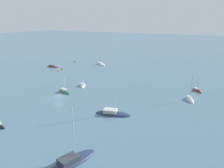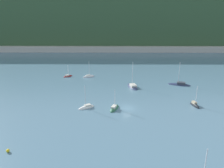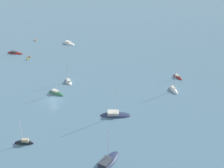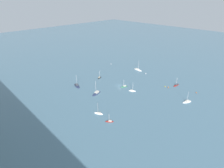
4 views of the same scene
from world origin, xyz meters
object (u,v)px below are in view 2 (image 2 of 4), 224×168
object	(u,v)px
sailboat_2	(89,77)
sailboat_5	(114,109)
sailboat_6	(68,76)
mooring_buoy_4	(8,151)
sailboat_0	(133,87)
sailboat_7	(195,106)
sailboat_4	(179,84)
sailboat_1	(86,108)

from	to	relation	value
sailboat_2	sailboat_5	bearing A→B (deg)	-99.91
sailboat_6	mooring_buoy_4	bearing A→B (deg)	-133.25
sailboat_0	sailboat_7	xyz separation A→B (m)	(17.74, -18.52, -0.01)
sailboat_6	mooring_buoy_4	xyz separation A→B (m)	(-0.49, -57.95, 0.25)
sailboat_0	sailboat_5	size ratio (longest dim) A/B	1.52
sailboat_0	sailboat_5	bearing A→B (deg)	146.94
sailboat_4	sailboat_7	distance (m)	21.59
sailboat_2	sailboat_4	bearing A→B (deg)	-44.85
sailboat_0	sailboat_4	world-z (taller)	sailboat_0
sailboat_1	sailboat_4	bearing A→B (deg)	179.67
sailboat_4	sailboat_7	world-z (taller)	sailboat_4
sailboat_2	sailboat_6	xyz separation A→B (m)	(-9.63, 0.53, 0.02)
sailboat_1	sailboat_2	distance (m)	34.96
sailboat_2	mooring_buoy_4	bearing A→B (deg)	-128.08
sailboat_0	sailboat_1	distance (m)	25.62
sailboat_0	sailboat_5	xyz separation A→B (m)	(-7.12, -21.07, -0.05)
sailboat_1	sailboat_5	world-z (taller)	sailboat_1
sailboat_4	sailboat_5	distance (m)	35.68
sailboat_5	sailboat_7	distance (m)	25.00
sailboat_2	sailboat_4	world-z (taller)	sailboat_4
sailboat_1	sailboat_4	size ratio (longest dim) A/B	0.79
sailboat_2	sailboat_7	world-z (taller)	sailboat_2
sailboat_0	sailboat_4	size ratio (longest dim) A/B	1.06
sailboat_0	sailboat_7	distance (m)	25.65
sailboat_0	mooring_buoy_4	bearing A→B (deg)	131.67
sailboat_0	sailboat_1	bearing A→B (deg)	128.18
sailboat_2	sailboat_4	size ratio (longest dim) A/B	0.84
sailboat_5	mooring_buoy_4	xyz separation A→B (m)	(-21.79, -21.88, 0.26)
sailboat_2	sailboat_5	distance (m)	37.41
sailboat_7	sailboat_4	bearing A→B (deg)	163.54
sailboat_4	sailboat_6	size ratio (longest dim) A/B	1.67
sailboat_6	sailboat_4	bearing A→B (deg)	-56.89
sailboat_0	sailboat_6	world-z (taller)	sailboat_0
sailboat_1	sailboat_2	bearing A→B (deg)	-118.97
sailboat_2	sailboat_6	world-z (taller)	sailboat_2
sailboat_4	sailboat_1	bearing A→B (deg)	49.47
sailboat_2	sailboat_4	xyz separation A→B (m)	(37.97, -11.44, 0.07)
sailboat_2	sailboat_6	bearing A→B (deg)	148.76
sailboat_0	sailboat_2	bearing A→B (deg)	38.02
sailboat_6	sailboat_7	size ratio (longest dim) A/B	0.80
sailboat_1	sailboat_7	distance (m)	33.37
sailboat_1	sailboat_0	bearing A→B (deg)	-161.69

